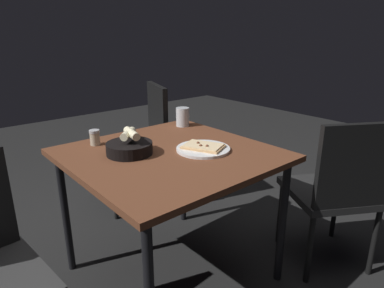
{
  "coord_description": "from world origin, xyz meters",
  "views": [
    {
      "loc": [
        0.96,
        1.29,
        1.3
      ],
      "look_at": [
        -0.07,
        0.08,
        0.78
      ],
      "focal_mm": 31.73,
      "sensor_mm": 36.0,
      "label": 1
    }
  ],
  "objects_px": {
    "bread_basket": "(129,147)",
    "dining_table": "(170,164)",
    "pepper_shaker": "(95,138)",
    "chair_far": "(339,186)",
    "beer_glass": "(183,118)",
    "chair_spare": "(144,139)",
    "pizza_plate": "(203,148)"
  },
  "relations": [
    {
      "from": "beer_glass",
      "to": "chair_spare",
      "type": "relative_size",
      "value": 0.13
    },
    {
      "from": "pepper_shaker",
      "to": "chair_spare",
      "type": "distance_m",
      "value": 0.81
    },
    {
      "from": "pizza_plate",
      "to": "bread_basket",
      "type": "height_order",
      "value": "bread_basket"
    },
    {
      "from": "dining_table",
      "to": "beer_glass",
      "type": "height_order",
      "value": "beer_glass"
    },
    {
      "from": "beer_glass",
      "to": "chair_far",
      "type": "height_order",
      "value": "chair_far"
    },
    {
      "from": "chair_spare",
      "to": "pizza_plate",
      "type": "bearing_deg",
      "value": 76.07
    },
    {
      "from": "dining_table",
      "to": "bread_basket",
      "type": "xyz_separation_m",
      "value": [
        0.17,
        -0.11,
        0.1
      ]
    },
    {
      "from": "beer_glass",
      "to": "chair_far",
      "type": "xyz_separation_m",
      "value": [
        -0.37,
        0.88,
        -0.27
      ]
    },
    {
      "from": "beer_glass",
      "to": "chair_spare",
      "type": "bearing_deg",
      "value": -91.26
    },
    {
      "from": "dining_table",
      "to": "chair_far",
      "type": "distance_m",
      "value": 0.92
    },
    {
      "from": "pizza_plate",
      "to": "beer_glass",
      "type": "xyz_separation_m",
      "value": [
        -0.22,
        -0.43,
        0.04
      ]
    },
    {
      "from": "pizza_plate",
      "to": "beer_glass",
      "type": "height_order",
      "value": "beer_glass"
    },
    {
      "from": "chair_far",
      "to": "chair_spare",
      "type": "distance_m",
      "value": 1.41
    },
    {
      "from": "dining_table",
      "to": "pepper_shaker",
      "type": "bearing_deg",
      "value": -56.15
    },
    {
      "from": "pepper_shaker",
      "to": "chair_far",
      "type": "height_order",
      "value": "chair_far"
    },
    {
      "from": "pizza_plate",
      "to": "chair_far",
      "type": "relative_size",
      "value": 0.31
    },
    {
      "from": "bread_basket",
      "to": "chair_far",
      "type": "xyz_separation_m",
      "value": [
        -0.9,
        0.65,
        -0.26
      ]
    },
    {
      "from": "beer_glass",
      "to": "chair_spare",
      "type": "height_order",
      "value": "chair_spare"
    },
    {
      "from": "beer_glass",
      "to": "pepper_shaker",
      "type": "distance_m",
      "value": 0.6
    },
    {
      "from": "pizza_plate",
      "to": "chair_spare",
      "type": "relative_size",
      "value": 0.29
    },
    {
      "from": "pizza_plate",
      "to": "beer_glass",
      "type": "relative_size",
      "value": 2.32
    },
    {
      "from": "dining_table",
      "to": "pepper_shaker",
      "type": "xyz_separation_m",
      "value": [
        0.23,
        -0.35,
        0.1
      ]
    },
    {
      "from": "pizza_plate",
      "to": "chair_far",
      "type": "bearing_deg",
      "value": 142.66
    },
    {
      "from": "pizza_plate",
      "to": "pepper_shaker",
      "type": "distance_m",
      "value": 0.58
    },
    {
      "from": "bread_basket",
      "to": "chair_spare",
      "type": "height_order",
      "value": "chair_spare"
    },
    {
      "from": "bread_basket",
      "to": "dining_table",
      "type": "bearing_deg",
      "value": 146.93
    },
    {
      "from": "bread_basket",
      "to": "pepper_shaker",
      "type": "distance_m",
      "value": 0.25
    },
    {
      "from": "pizza_plate",
      "to": "bread_basket",
      "type": "xyz_separation_m",
      "value": [
        0.31,
        -0.2,
        0.03
      ]
    },
    {
      "from": "bread_basket",
      "to": "chair_spare",
      "type": "relative_size",
      "value": 0.24
    },
    {
      "from": "pepper_shaker",
      "to": "chair_spare",
      "type": "bearing_deg",
      "value": -141.68
    },
    {
      "from": "chair_spare",
      "to": "dining_table",
      "type": "bearing_deg",
      "value": 65.84
    },
    {
      "from": "chair_far",
      "to": "pizza_plate",
      "type": "bearing_deg",
      "value": -37.34
    }
  ]
}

